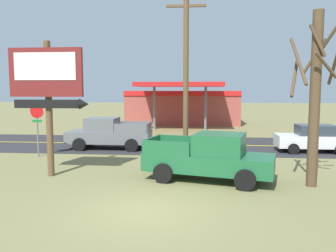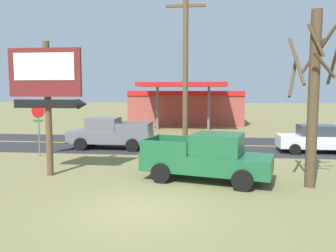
% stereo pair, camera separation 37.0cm
% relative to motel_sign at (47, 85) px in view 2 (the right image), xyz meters
% --- Properties ---
extents(ground_plane, '(180.00, 180.00, 0.00)m').
position_rel_motel_sign_xyz_m(ground_plane, '(4.64, -3.86, -3.90)').
color(ground_plane, olive).
extents(road_asphalt, '(140.00, 8.00, 0.02)m').
position_rel_motel_sign_xyz_m(road_asphalt, '(4.64, 9.14, -3.89)').
color(road_asphalt, '#2B2B2D').
rests_on(road_asphalt, ground).
extents(road_centre_line, '(126.00, 0.20, 0.01)m').
position_rel_motel_sign_xyz_m(road_centre_line, '(4.64, 9.14, -3.88)').
color(road_centre_line, gold).
rests_on(road_centre_line, road_asphalt).
extents(motel_sign, '(3.38, 0.54, 5.75)m').
position_rel_motel_sign_xyz_m(motel_sign, '(0.00, 0.00, 0.00)').
color(motel_sign, brown).
rests_on(motel_sign, ground).
extents(stop_sign, '(0.80, 0.08, 2.95)m').
position_rel_motel_sign_xyz_m(stop_sign, '(-2.61, 4.16, -1.87)').
color(stop_sign, slate).
rests_on(stop_sign, ground).
extents(utility_pole, '(2.14, 0.26, 9.02)m').
position_rel_motel_sign_xyz_m(utility_pole, '(5.62, 3.05, 0.94)').
color(utility_pole, brown).
rests_on(utility_pole, ground).
extents(bare_tree, '(1.81, 1.90, 6.65)m').
position_rel_motel_sign_xyz_m(bare_tree, '(10.65, -0.45, -0.35)').
color(bare_tree, brown).
rests_on(bare_tree, ground).
extents(gas_station, '(12.00, 11.50, 4.40)m').
position_rel_motel_sign_xyz_m(gas_station, '(4.39, 23.92, -1.96)').
color(gas_station, '#A84C42').
rests_on(gas_station, ground).
extents(pickup_green_parked_on_lawn, '(5.52, 3.15, 1.96)m').
position_rel_motel_sign_xyz_m(pickup_green_parked_on_lawn, '(6.77, -0.00, -2.94)').
color(pickup_green_parked_on_lawn, '#1E6038').
rests_on(pickup_green_parked_on_lawn, ground).
extents(pickup_grey_on_road, '(5.20, 2.24, 1.96)m').
position_rel_motel_sign_xyz_m(pickup_grey_on_road, '(0.57, 7.14, -2.94)').
color(pickup_grey_on_road, slate).
rests_on(pickup_grey_on_road, ground).
extents(car_white_near_lane, '(4.20, 2.00, 1.64)m').
position_rel_motel_sign_xyz_m(car_white_near_lane, '(13.05, 7.14, -3.07)').
color(car_white_near_lane, silver).
rests_on(car_white_near_lane, ground).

